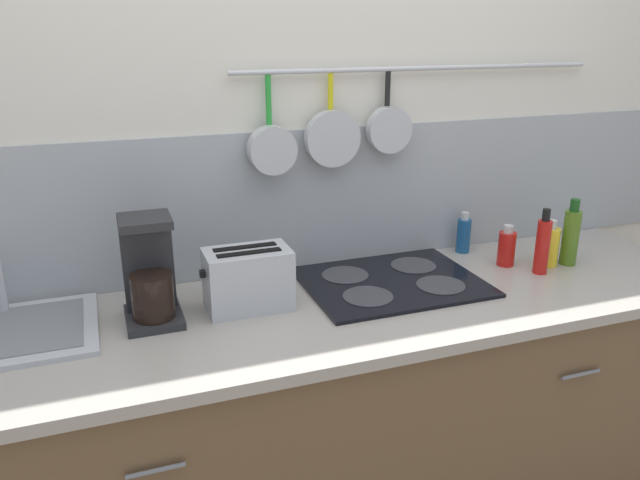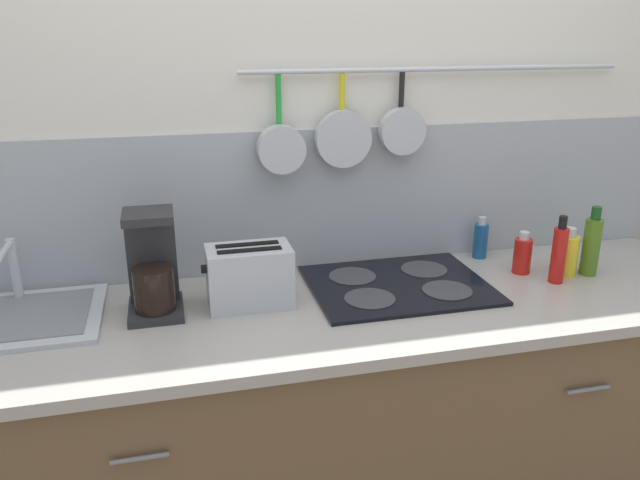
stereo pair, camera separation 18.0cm
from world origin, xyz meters
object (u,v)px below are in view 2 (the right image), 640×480
(bottle_hot_sauce, at_px, (567,254))
(bottle_vinegar, at_px, (591,245))
(coffee_maker, at_px, (153,270))
(bottle_sesame_oil, at_px, (481,240))
(toaster, at_px, (249,276))
(bottle_dish_soap, at_px, (559,253))
(bottle_olive_oil, at_px, (522,255))

(bottle_hot_sauce, distance_m, bottle_vinegar, 0.08)
(coffee_maker, distance_m, bottle_sesame_oil, 1.16)
(bottle_sesame_oil, bearing_deg, bottle_hot_sauce, -46.77)
(toaster, relative_size, bottle_dish_soap, 1.17)
(bottle_olive_oil, relative_size, bottle_dish_soap, 0.64)
(bottle_hot_sauce, bearing_deg, bottle_vinegar, -12.89)
(coffee_maker, xyz_separation_m, bottle_vinegar, (1.43, -0.06, -0.02))
(bottle_sesame_oil, relative_size, bottle_olive_oil, 1.05)
(bottle_dish_soap, bearing_deg, bottle_vinegar, 13.63)
(bottle_olive_oil, relative_size, bottle_vinegar, 0.62)
(coffee_maker, relative_size, bottle_dish_soap, 1.35)
(coffee_maker, height_order, bottle_hot_sauce, coffee_maker)
(coffee_maker, height_order, bottle_olive_oil, coffee_maker)
(bottle_vinegar, bearing_deg, bottle_dish_soap, -166.37)
(coffee_maker, bearing_deg, bottle_dish_soap, -4.40)
(toaster, xyz_separation_m, bottle_sesame_oil, (0.87, 0.20, -0.02))
(coffee_maker, height_order, toaster, coffee_maker)
(bottle_dish_soap, relative_size, bottle_vinegar, 0.96)
(coffee_maker, bearing_deg, bottle_vinegar, -2.51)
(coffee_maker, relative_size, bottle_olive_oil, 2.09)
(bottle_dish_soap, height_order, bottle_hot_sauce, bottle_dish_soap)
(bottle_olive_oil, relative_size, bottle_hot_sauce, 0.89)
(toaster, bearing_deg, coffee_maker, 174.22)
(bottle_vinegar, bearing_deg, bottle_hot_sauce, 167.11)
(toaster, height_order, bottle_sesame_oil, toaster)
(bottle_hot_sauce, bearing_deg, bottle_dish_soap, -143.24)
(bottle_dish_soap, xyz_separation_m, bottle_hot_sauce, (0.07, 0.05, -0.03))
(bottle_dish_soap, bearing_deg, toaster, 175.99)
(bottle_dish_soap, bearing_deg, bottle_hot_sauce, 36.76)
(bottle_sesame_oil, height_order, bottle_vinegar, bottle_vinegar)
(bottle_olive_oil, xyz_separation_m, bottle_vinegar, (0.21, -0.07, 0.04))
(bottle_olive_oil, xyz_separation_m, bottle_hot_sauce, (0.14, -0.05, 0.01))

